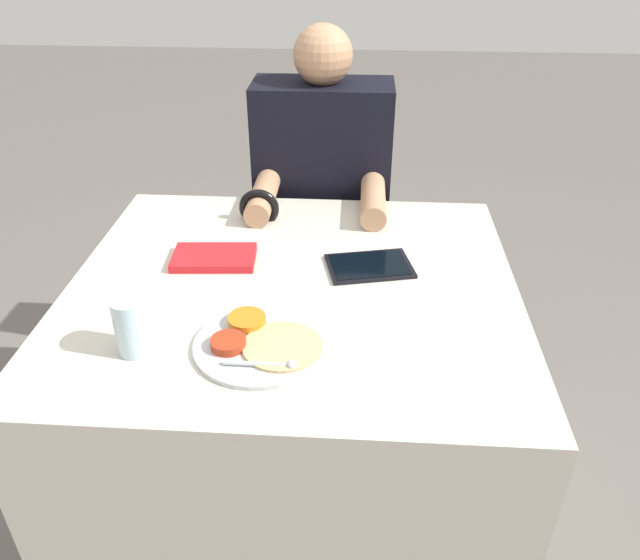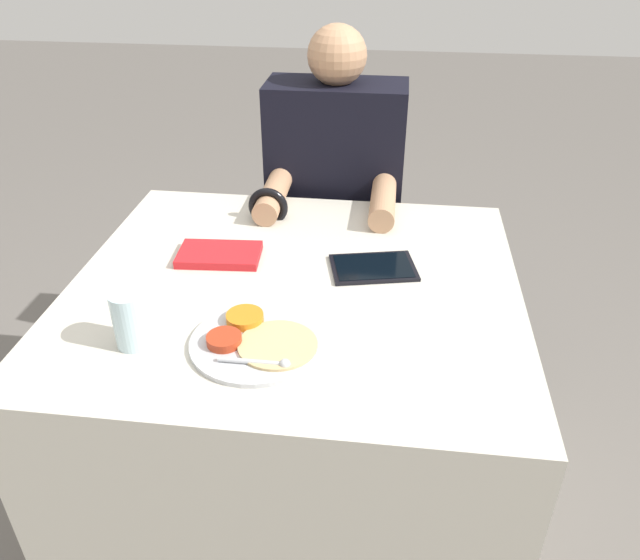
# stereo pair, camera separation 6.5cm
# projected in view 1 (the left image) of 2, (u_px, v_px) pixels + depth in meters

# --- Properties ---
(ground_plane) EXTENTS (12.00, 12.00, 0.00)m
(ground_plane) POSITION_uv_depth(u_px,v_px,m) (298.00, 491.00, 1.81)
(ground_plane) COLOR #605B56
(dining_table) EXTENTS (1.03, 0.94, 0.71)m
(dining_table) POSITION_uv_depth(u_px,v_px,m) (296.00, 400.00, 1.62)
(dining_table) COLOR beige
(dining_table) RESTS_ON ground_plane
(thali_tray) EXTENTS (0.26, 0.26, 0.03)m
(thali_tray) POSITION_uv_depth(u_px,v_px,m) (260.00, 342.00, 1.23)
(thali_tray) COLOR #B7BABF
(thali_tray) RESTS_ON dining_table
(red_notebook) EXTENTS (0.21, 0.13, 0.02)m
(red_notebook) POSITION_uv_depth(u_px,v_px,m) (214.00, 258.00, 1.52)
(red_notebook) COLOR silver
(red_notebook) RESTS_ON dining_table
(tablet_device) EXTENTS (0.22, 0.18, 0.01)m
(tablet_device) POSITION_uv_depth(u_px,v_px,m) (369.00, 266.00, 1.49)
(tablet_device) COLOR black
(tablet_device) RESTS_ON dining_table
(person_diner) EXTENTS (0.42, 0.46, 1.18)m
(person_diner) POSITION_uv_depth(u_px,v_px,m) (322.00, 228.00, 2.04)
(person_diner) COLOR black
(person_diner) RESTS_ON ground_plane
(drinking_glass) EXTENTS (0.07, 0.07, 0.12)m
(drinking_glass) POSITION_uv_depth(u_px,v_px,m) (132.00, 325.00, 1.20)
(drinking_glass) COLOR silver
(drinking_glass) RESTS_ON dining_table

